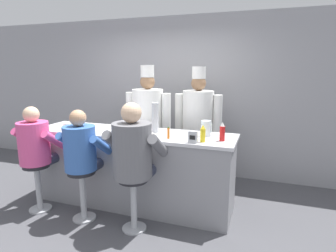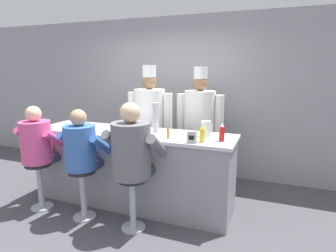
# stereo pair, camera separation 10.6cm
# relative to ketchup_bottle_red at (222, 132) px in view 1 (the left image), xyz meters

# --- Properties ---
(ground_plane) EXTENTS (20.00, 20.00, 0.00)m
(ground_plane) POSITION_rel_ketchup_bottle_red_xyz_m (-1.20, -0.27, -1.12)
(ground_plane) COLOR #4C4C51
(wall_back) EXTENTS (10.00, 0.06, 2.70)m
(wall_back) POSITION_rel_ketchup_bottle_red_xyz_m (-1.20, 1.55, 0.23)
(wall_back) COLOR #99999E
(wall_back) RESTS_ON ground_plane
(diner_counter) EXTENTS (2.73, 0.70, 1.02)m
(diner_counter) POSITION_rel_ketchup_bottle_red_xyz_m (-1.20, 0.08, -0.61)
(diner_counter) COLOR gray
(diner_counter) RESTS_ON ground_plane
(ketchup_bottle_red) EXTENTS (0.06, 0.06, 0.22)m
(ketchup_bottle_red) POSITION_rel_ketchup_bottle_red_xyz_m (0.00, 0.00, 0.00)
(ketchup_bottle_red) COLOR red
(ketchup_bottle_red) RESTS_ON diner_counter
(mustard_bottle_yellow) EXTENTS (0.06, 0.06, 0.20)m
(mustard_bottle_yellow) POSITION_rel_ketchup_bottle_red_xyz_m (-0.20, -0.12, -0.01)
(mustard_bottle_yellow) COLOR yellow
(mustard_bottle_yellow) RESTS_ON diner_counter
(hot_sauce_bottle_orange) EXTENTS (0.03, 0.03, 0.14)m
(hot_sauce_bottle_orange) POSITION_rel_ketchup_bottle_red_xyz_m (-0.62, -0.10, -0.03)
(hot_sauce_bottle_orange) COLOR orange
(hot_sauce_bottle_orange) RESTS_ON diner_counter
(water_pitcher_clear) EXTENTS (0.14, 0.12, 0.19)m
(water_pitcher_clear) POSITION_rel_ketchup_bottle_red_xyz_m (-0.23, 0.18, -0.01)
(water_pitcher_clear) COLOR silver
(water_pitcher_clear) RESTS_ON diner_counter
(breakfast_plate) EXTENTS (0.28, 0.28, 0.05)m
(breakfast_plate) POSITION_rel_ketchup_bottle_red_xyz_m (-1.35, 0.06, -0.09)
(breakfast_plate) COLOR white
(breakfast_plate) RESTS_ON diner_counter
(cereal_bowl) EXTENTS (0.16, 0.16, 0.05)m
(cereal_bowl) POSITION_rel_ketchup_bottle_red_xyz_m (-0.87, -0.13, -0.08)
(cereal_bowl) COLOR white
(cereal_bowl) RESTS_ON diner_counter
(coffee_mug_blue) EXTENTS (0.12, 0.08, 0.09)m
(coffee_mug_blue) POSITION_rel_ketchup_bottle_red_xyz_m (-1.99, -0.03, -0.06)
(coffee_mug_blue) COLOR #4C7AB2
(coffee_mug_blue) RESTS_ON diner_counter
(coffee_mug_white) EXTENTS (0.14, 0.09, 0.08)m
(coffee_mug_white) POSITION_rel_ketchup_bottle_red_xyz_m (-2.14, -0.04, -0.06)
(coffee_mug_white) COLOR white
(coffee_mug_white) RESTS_ON diner_counter
(cup_stack_steel) EXTENTS (0.09, 0.09, 0.39)m
(cup_stack_steel) POSITION_rel_ketchup_bottle_red_xyz_m (-0.88, 0.12, 0.09)
(cup_stack_steel) COLOR #B7BABF
(cup_stack_steel) RESTS_ON diner_counter
(napkin_dispenser_chrome) EXTENTS (0.10, 0.06, 0.13)m
(napkin_dispenser_chrome) POSITION_rel_ketchup_bottle_red_xyz_m (-0.29, -0.19, -0.04)
(napkin_dispenser_chrome) COLOR silver
(napkin_dispenser_chrome) RESTS_ON diner_counter
(diner_seated_pink) EXTENTS (0.58, 0.57, 1.38)m
(diner_seated_pink) POSITION_rel_ketchup_bottle_red_xyz_m (-2.28, -0.47, -0.26)
(diner_seated_pink) COLOR #B2B5BA
(diner_seated_pink) RESTS_ON ground_plane
(diner_seated_blue) EXTENTS (0.57, 0.56, 1.37)m
(diner_seated_blue) POSITION_rel_ketchup_bottle_red_xyz_m (-1.59, -0.47, -0.26)
(diner_seated_blue) COLOR #B2B5BA
(diner_seated_blue) RESTS_ON ground_plane
(diner_seated_grey) EXTENTS (0.66, 0.65, 1.48)m
(diner_seated_grey) POSITION_rel_ketchup_bottle_red_xyz_m (-0.90, -0.46, -0.21)
(diner_seated_grey) COLOR #B2B5BA
(diner_seated_grey) RESTS_ON ground_plane
(cook_in_whites_near) EXTENTS (0.74, 0.47, 1.88)m
(cook_in_whites_near) POSITION_rel_ketchup_bottle_red_xyz_m (-1.26, 0.77, -0.08)
(cook_in_whites_near) COLOR #232328
(cook_in_whites_near) RESTS_ON ground_plane
(cook_in_whites_far) EXTENTS (0.73, 0.47, 1.86)m
(cook_in_whites_far) POSITION_rel_ketchup_bottle_red_xyz_m (-0.51, 0.96, -0.10)
(cook_in_whites_far) COLOR #232328
(cook_in_whites_far) RESTS_ON ground_plane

